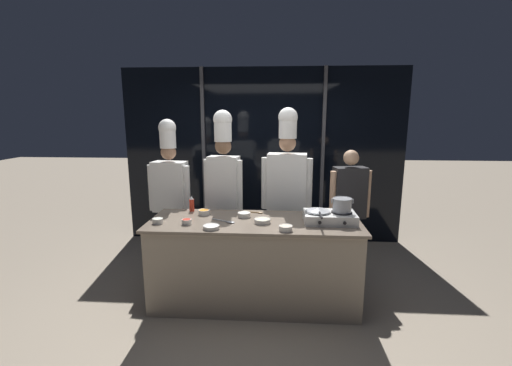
# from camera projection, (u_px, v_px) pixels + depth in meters

# --- Properties ---
(ground_plane) EXTENTS (24.00, 24.00, 0.00)m
(ground_plane) POSITION_uv_depth(u_px,v_px,m) (255.00, 301.00, 3.74)
(ground_plane) COLOR gray
(window_wall_back) EXTENTS (4.33, 0.09, 2.70)m
(window_wall_back) POSITION_uv_depth(u_px,v_px,m) (263.00, 157.00, 5.34)
(window_wall_back) COLOR black
(window_wall_back) RESTS_ON ground_plane
(demo_counter) EXTENTS (2.20, 0.80, 0.92)m
(demo_counter) POSITION_uv_depth(u_px,v_px,m) (255.00, 262.00, 3.65)
(demo_counter) COLOR gray
(demo_counter) RESTS_ON ground_plane
(portable_stove) EXTENTS (0.52, 0.35, 0.12)m
(portable_stove) POSITION_uv_depth(u_px,v_px,m) (330.00, 217.00, 3.50)
(portable_stove) COLOR silver
(portable_stove) RESTS_ON demo_counter
(frying_pan) EXTENTS (0.26, 0.45, 0.04)m
(frying_pan) POSITION_uv_depth(u_px,v_px,m) (318.00, 210.00, 3.48)
(frying_pan) COLOR #ADAFB5
(frying_pan) RESTS_ON portable_stove
(stock_pot) EXTENTS (0.22, 0.19, 0.14)m
(stock_pot) POSITION_uv_depth(u_px,v_px,m) (342.00, 205.00, 3.46)
(stock_pot) COLOR #93969B
(stock_pot) RESTS_ON portable_stove
(squeeze_bottle_chili) EXTENTS (0.06, 0.06, 0.18)m
(squeeze_bottle_chili) POSITION_uv_depth(u_px,v_px,m) (192.00, 204.00, 3.90)
(squeeze_bottle_chili) COLOR red
(squeeze_bottle_chili) RESTS_ON demo_counter
(prep_bowl_bean_sprouts) EXTENTS (0.11, 0.11, 0.05)m
(prep_bowl_bean_sprouts) POSITION_uv_depth(u_px,v_px,m) (158.00, 220.00, 3.47)
(prep_bowl_bean_sprouts) COLOR silver
(prep_bowl_bean_sprouts) RESTS_ON demo_counter
(prep_bowl_carrots) EXTENTS (0.13, 0.13, 0.06)m
(prep_bowl_carrots) POSITION_uv_depth(u_px,v_px,m) (204.00, 212.00, 3.77)
(prep_bowl_carrots) COLOR silver
(prep_bowl_carrots) RESTS_ON demo_counter
(prep_bowl_chicken) EXTENTS (0.13, 0.13, 0.05)m
(prep_bowl_chicken) POSITION_uv_depth(u_px,v_px,m) (286.00, 228.00, 3.25)
(prep_bowl_chicken) COLOR silver
(prep_bowl_chicken) RESTS_ON demo_counter
(prep_bowl_rice) EXTENTS (0.16, 0.16, 0.04)m
(prep_bowl_rice) POSITION_uv_depth(u_px,v_px,m) (211.00, 227.00, 3.31)
(prep_bowl_rice) COLOR silver
(prep_bowl_rice) RESTS_ON demo_counter
(prep_bowl_noodles) EXTENTS (0.17, 0.17, 0.05)m
(prep_bowl_noodles) POSITION_uv_depth(u_px,v_px,m) (262.00, 221.00, 3.48)
(prep_bowl_noodles) COLOR silver
(prep_bowl_noodles) RESTS_ON demo_counter
(prep_bowl_chili_flakes) EXTENTS (0.10, 0.10, 0.05)m
(prep_bowl_chili_flakes) POSITION_uv_depth(u_px,v_px,m) (187.00, 221.00, 3.44)
(prep_bowl_chili_flakes) COLOR silver
(prep_bowl_chili_flakes) RESTS_ON demo_counter
(prep_bowl_onion) EXTENTS (0.14, 0.14, 0.05)m
(prep_bowl_onion) POSITION_uv_depth(u_px,v_px,m) (244.00, 214.00, 3.69)
(prep_bowl_onion) COLOR silver
(prep_bowl_onion) RESTS_ON demo_counter
(serving_spoon_slotted) EXTENTS (0.26, 0.16, 0.02)m
(serving_spoon_slotted) POSITION_uv_depth(u_px,v_px,m) (228.00, 222.00, 3.51)
(serving_spoon_slotted) COLOR #B2B5BA
(serving_spoon_slotted) RESTS_ON demo_counter
(serving_spoon_solid) EXTENTS (0.20, 0.07, 0.02)m
(serving_spoon_solid) POSITION_uv_depth(u_px,v_px,m) (257.00, 212.00, 3.83)
(serving_spoon_solid) COLOR olive
(serving_spoon_solid) RESTS_ON demo_counter
(chef_head) EXTENTS (0.55, 0.27, 1.95)m
(chef_head) POSITION_uv_depth(u_px,v_px,m) (170.00, 185.00, 4.31)
(chef_head) COLOR #232326
(chef_head) RESTS_ON ground_plane
(chef_sous) EXTENTS (0.48, 0.25, 2.06)m
(chef_sous) POSITION_uv_depth(u_px,v_px,m) (224.00, 177.00, 4.17)
(chef_sous) COLOR #232326
(chef_sous) RESTS_ON ground_plane
(chef_line) EXTENTS (0.62, 0.28, 2.08)m
(chef_line) POSITION_uv_depth(u_px,v_px,m) (287.00, 181.00, 4.17)
(chef_line) COLOR #232326
(chef_line) RESTS_ON ground_plane
(person_guest) EXTENTS (0.50, 0.27, 1.59)m
(person_guest) POSITION_uv_depth(u_px,v_px,m) (349.00, 201.00, 4.14)
(person_guest) COLOR #2D3856
(person_guest) RESTS_ON ground_plane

